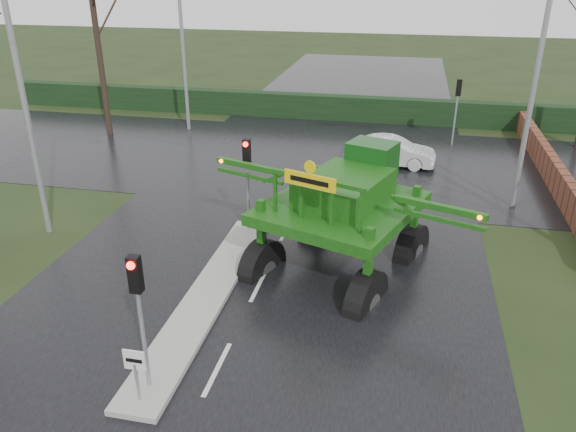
% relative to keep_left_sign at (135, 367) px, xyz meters
% --- Properties ---
extents(ground, '(140.00, 140.00, 0.00)m').
position_rel_keep_left_sign_xyz_m(ground, '(1.30, 1.50, -1.06)').
color(ground, black).
rests_on(ground, ground).
extents(road_main, '(14.00, 80.00, 0.02)m').
position_rel_keep_left_sign_xyz_m(road_main, '(1.30, 11.50, -1.05)').
color(road_main, black).
rests_on(road_main, ground).
extents(road_cross, '(80.00, 12.00, 0.02)m').
position_rel_keep_left_sign_xyz_m(road_cross, '(1.30, 17.50, -1.05)').
color(road_cross, black).
rests_on(road_cross, ground).
extents(median_island, '(1.20, 10.00, 0.16)m').
position_rel_keep_left_sign_xyz_m(median_island, '(0.00, 4.50, -0.97)').
color(median_island, gray).
rests_on(median_island, ground).
extents(hedge_row, '(44.00, 0.90, 1.50)m').
position_rel_keep_left_sign_xyz_m(hedge_row, '(1.30, 25.50, -0.31)').
color(hedge_row, black).
rests_on(hedge_row, ground).
extents(brick_wall, '(0.40, 20.00, 1.20)m').
position_rel_keep_left_sign_xyz_m(brick_wall, '(11.80, 17.50, -0.46)').
color(brick_wall, '#592D1E').
rests_on(brick_wall, ground).
extents(keep_left_sign, '(0.50, 0.07, 1.35)m').
position_rel_keep_left_sign_xyz_m(keep_left_sign, '(0.00, 0.00, 0.00)').
color(keep_left_sign, gray).
rests_on(keep_left_sign, ground).
extents(traffic_signal_near, '(0.26, 0.33, 3.52)m').
position_rel_keep_left_sign_xyz_m(traffic_signal_near, '(0.00, 0.49, 1.53)').
color(traffic_signal_near, gray).
rests_on(traffic_signal_near, ground).
extents(traffic_signal_mid, '(0.26, 0.33, 3.52)m').
position_rel_keep_left_sign_xyz_m(traffic_signal_mid, '(0.00, 8.99, 1.53)').
color(traffic_signal_mid, gray).
rests_on(traffic_signal_mid, ground).
extents(traffic_signal_far, '(0.26, 0.33, 3.52)m').
position_rel_keep_left_sign_xyz_m(traffic_signal_far, '(7.80, 21.51, 1.53)').
color(traffic_signal_far, gray).
rests_on(traffic_signal_far, ground).
extents(street_light_left_near, '(3.85, 0.30, 10.00)m').
position_rel_keep_left_sign_xyz_m(street_light_left_near, '(-6.89, 7.50, 4.93)').
color(street_light_left_near, gray).
rests_on(street_light_left_near, ground).
extents(street_light_right, '(3.85, 0.30, 10.00)m').
position_rel_keep_left_sign_xyz_m(street_light_right, '(9.49, 13.50, 4.93)').
color(street_light_right, gray).
rests_on(street_light_right, ground).
extents(street_light_left_far, '(3.85, 0.30, 10.00)m').
position_rel_keep_left_sign_xyz_m(street_light_left_far, '(-6.89, 21.50, 4.93)').
color(street_light_left_far, gray).
rests_on(street_light_left_far, ground).
extents(tree_left_far, '(7.70, 7.70, 13.26)m').
position_rel_keep_left_sign_xyz_m(tree_left_far, '(-11.20, 19.50, 6.09)').
color(tree_left_far, black).
rests_on(tree_left_far, ground).
extents(crop_sprayer, '(8.65, 6.77, 5.10)m').
position_rel_keep_left_sign_xyz_m(crop_sprayer, '(1.23, 6.65, 1.36)').
color(crop_sprayer, black).
rests_on(crop_sprayer, ground).
extents(white_sedan, '(4.24, 1.83, 1.36)m').
position_rel_keep_left_sign_xyz_m(white_sedan, '(4.74, 17.57, -1.06)').
color(white_sedan, silver).
rests_on(white_sedan, ground).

